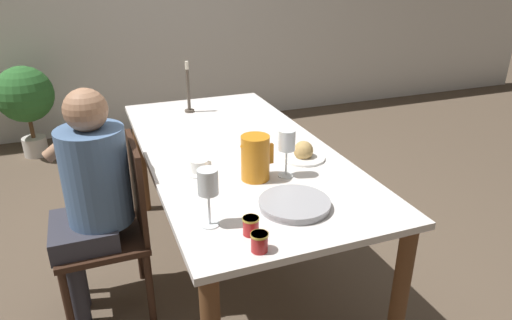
# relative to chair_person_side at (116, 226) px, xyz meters

# --- Properties ---
(ground_plane) EXTENTS (20.00, 20.00, 0.00)m
(ground_plane) POSITION_rel_chair_person_side_xyz_m (0.65, 0.07, -0.48)
(ground_plane) COLOR brown
(dining_table) EXTENTS (0.92, 1.92, 0.77)m
(dining_table) POSITION_rel_chair_person_side_xyz_m (0.65, 0.07, 0.19)
(dining_table) COLOR silver
(dining_table) RESTS_ON ground_plane
(chair_person_side) EXTENTS (0.42, 0.42, 0.90)m
(chair_person_side) POSITION_rel_chair_person_side_xyz_m (0.00, 0.00, 0.00)
(chair_person_side) COLOR #331E14
(chair_person_side) RESTS_ON ground_plane
(person_seated) EXTENTS (0.39, 0.41, 1.17)m
(person_seated) POSITION_rel_chair_person_side_xyz_m (-0.09, -0.01, 0.21)
(person_seated) COLOR #33333D
(person_seated) RESTS_ON ground_plane
(red_pitcher) EXTENTS (0.15, 0.13, 0.20)m
(red_pitcher) POSITION_rel_chair_person_side_xyz_m (0.61, -0.31, 0.39)
(red_pitcher) COLOR orange
(red_pitcher) RESTS_ON dining_table
(wine_glass_water) EXTENTS (0.07, 0.07, 0.22)m
(wine_glass_water) POSITION_rel_chair_person_side_xyz_m (0.75, -0.33, 0.46)
(wine_glass_water) COLOR white
(wine_glass_water) RESTS_ON dining_table
(wine_glass_juice) EXTENTS (0.07, 0.07, 0.23)m
(wine_glass_juice) POSITION_rel_chair_person_side_xyz_m (0.32, -0.61, 0.46)
(wine_glass_juice) COLOR white
(wine_glass_juice) RESTS_ON dining_table
(teacup_near_person) EXTENTS (0.14, 0.14, 0.06)m
(teacup_near_person) POSITION_rel_chair_person_side_xyz_m (0.40, -0.16, 0.32)
(teacup_near_person) COLOR white
(teacup_near_person) RESTS_ON dining_table
(serving_tray) EXTENTS (0.28, 0.28, 0.03)m
(serving_tray) POSITION_rel_chair_person_side_xyz_m (0.66, -0.60, 0.31)
(serving_tray) COLOR #9E9EA3
(serving_tray) RESTS_ON dining_table
(bread_plate) EXTENTS (0.21, 0.21, 0.10)m
(bread_plate) POSITION_rel_chair_person_side_xyz_m (0.91, -0.18, 0.32)
(bread_plate) COLOR white
(bread_plate) RESTS_ON dining_table
(jam_jar_amber) EXTENTS (0.06, 0.06, 0.07)m
(jam_jar_amber) POSITION_rel_chair_person_side_xyz_m (0.43, -0.83, 0.33)
(jam_jar_amber) COLOR #A81E1E
(jam_jar_amber) RESTS_ON dining_table
(jam_jar_red) EXTENTS (0.06, 0.06, 0.07)m
(jam_jar_red) POSITION_rel_chair_person_side_xyz_m (0.44, -0.72, 0.33)
(jam_jar_red) COLOR #A81E1E
(jam_jar_red) RESTS_ON dining_table
(candlestick_tall) EXTENTS (0.06, 0.06, 0.32)m
(candlestick_tall) POSITION_rel_chair_person_side_xyz_m (0.56, 0.75, 0.42)
(candlestick_tall) COLOR #4C4238
(candlestick_tall) RESTS_ON dining_table
(potted_plant) EXTENTS (0.49, 0.49, 0.83)m
(potted_plant) POSITION_rel_chair_person_side_xyz_m (-0.55, 2.34, 0.07)
(potted_plant) COLOR beige
(potted_plant) RESTS_ON ground_plane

